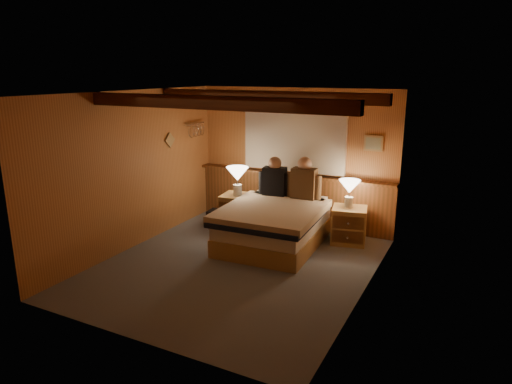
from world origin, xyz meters
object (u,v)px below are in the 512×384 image
Objects in this scene: bed at (274,225)px; lamp_right at (349,188)px; person_right at (304,181)px; nightstand_right at (349,225)px; lamp_left at (237,176)px; person_left at (275,179)px; nightstand_left at (238,212)px; duffel_bag at (222,218)px.

lamp_right is (1.00, 0.65, 0.56)m from bed.
bed is at bearing -112.74° from person_right.
lamp_left is (-1.89, -0.25, 0.67)m from nightstand_right.
lamp_left is at bearing 175.41° from nightstand_right.
person_left is (-0.27, 0.62, 0.58)m from bed.
nightstand_left is at bearing 151.55° from bed.
nightstand_right is at bearing 28.10° from bed.
nightstand_left is (-0.87, 0.41, -0.03)m from bed.
person_left reaches higher than nightstand_left.
nightstand_right is 0.60m from lamp_right.
person_right is (1.10, 0.28, -0.04)m from lamp_left.
duffel_bag is at bearing -176.12° from person_left.
nightstand_left is 0.37m from duffel_bag.
nightstand_left is at bearing -170.11° from person_right.
lamp_right is 0.65× the size of person_left.
person_right is at bearing -5.50° from person_left.
nightstand_right is 2.02m from lamp_left.
nightstand_right is 1.40× the size of lamp_right.
lamp_left is at bearing -8.91° from duffel_bag.
person_left reaches higher than nightstand_right.
lamp_right is (1.87, 0.23, 0.59)m from nightstand_left.
person_right is 1.66m from duffel_bag.
person_left is at bearing 110.93° from bed.
bed is at bearing -32.35° from nightstand_left.
person_left is at bearing 168.24° from nightstand_right.
nightstand_left is 1.91m from nightstand_right.
nightstand_right is 2.25m from duffel_bag.
lamp_right is at bearing 127.43° from nightstand_right.
nightstand_left is at bearing 174.31° from nightstand_right.
lamp_left is 1.01× the size of duffel_bag.
bed is 4.39× the size of lamp_right.
lamp_right is at bearing 0.28° from nightstand_left.
bed is 1.32m from lamp_right.
bed is 3.94× the size of duffel_bag.
person_right reaches higher than lamp_right.
lamp_right reaches higher than nightstand_left.
duffel_bag is at bearing 175.85° from nightstand_left.
person_right is at bearing 165.78° from nightstand_right.
person_right is (0.52, 0.04, 0.01)m from person_left.
lamp_right is 0.90× the size of duffel_bag.
nightstand_right is at bearing -0.58° from nightstand_left.
person_left is (0.58, 0.24, -0.05)m from lamp_left.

